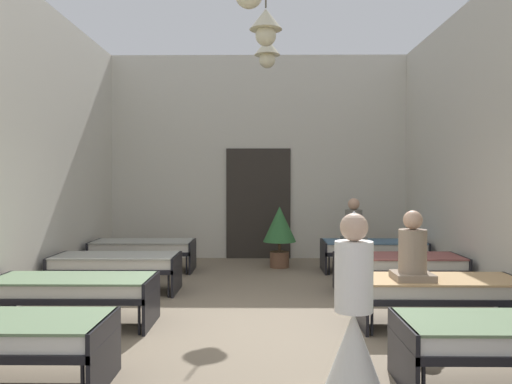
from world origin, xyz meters
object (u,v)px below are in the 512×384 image
(bed_left_row_4, at_px, (143,248))
(potted_plant, at_px, (280,229))
(bed_left_row_3, at_px, (116,263))
(bed_right_row_3, at_px, (399,264))
(patient_seated_secondary, at_px, (354,225))
(nurse_near_aisle, at_px, (353,333))
(patient_seated_primary, at_px, (413,254))
(bed_right_row_2, at_px, (440,289))
(bed_right_row_4, at_px, (373,248))
(bed_left_row_2, at_px, (73,289))

(bed_left_row_4, height_order, potted_plant, potted_plant)
(bed_left_row_3, distance_m, bed_right_row_3, 4.32)
(bed_right_row_3, relative_size, bed_left_row_4, 1.00)
(bed_left_row_4, bearing_deg, potted_plant, 9.11)
(patient_seated_secondary, bearing_deg, nurse_near_aisle, -100.22)
(bed_left_row_4, bearing_deg, nurse_near_aisle, -62.15)
(patient_seated_primary, xyz_separation_m, patient_seated_secondary, (0.00, 3.76, 0.00))
(bed_right_row_3, distance_m, bed_left_row_4, 4.68)
(bed_right_row_2, bearing_deg, patient_seated_primary, -164.42)
(patient_seated_secondary, bearing_deg, bed_right_row_2, -84.55)
(bed_left_row_3, xyz_separation_m, bed_right_row_3, (4.32, 0.00, 0.00))
(nurse_near_aisle, bearing_deg, bed_right_row_4, 53.79)
(bed_left_row_2, xyz_separation_m, bed_left_row_3, (0.00, 1.79, 0.00))
(bed_left_row_4, relative_size, potted_plant, 1.58)
(bed_left_row_2, xyz_separation_m, patient_seated_primary, (3.97, -0.10, 0.43))
(bed_left_row_2, bearing_deg, nurse_near_aisle, -34.18)
(patient_seated_secondary, height_order, potted_plant, patient_seated_secondary)
(nurse_near_aisle, bearing_deg, potted_plant, 71.09)
(bed_right_row_3, xyz_separation_m, nurse_near_aisle, (-1.37, -3.79, 0.09))
(bed_right_row_4, bearing_deg, bed_left_row_2, -140.37)
(bed_left_row_4, bearing_deg, bed_right_row_2, -39.63)
(bed_right_row_2, xyz_separation_m, bed_right_row_4, (0.00, 3.58, 0.00))
(bed_left_row_3, relative_size, patient_seated_secondary, 2.38)
(bed_right_row_2, height_order, bed_left_row_4, same)
(patient_seated_secondary, bearing_deg, bed_left_row_4, -178.77)
(bed_right_row_2, bearing_deg, bed_right_row_3, 90.00)
(patient_seated_primary, bearing_deg, bed_right_row_4, 84.56)
(patient_seated_secondary, bearing_deg, bed_right_row_3, -79.43)
(bed_left_row_2, bearing_deg, patient_seated_primary, -1.41)
(bed_left_row_4, distance_m, patient_seated_secondary, 4.00)
(bed_right_row_2, xyz_separation_m, patient_seated_secondary, (-0.35, 3.67, 0.43))
(bed_right_row_2, xyz_separation_m, bed_right_row_3, (0.00, 1.79, 0.00))
(bed_right_row_3, relative_size, bed_right_row_4, 1.00)
(bed_right_row_2, bearing_deg, bed_left_row_2, 180.00)
(bed_left_row_2, relative_size, bed_right_row_3, 1.00)
(bed_left_row_2, bearing_deg, potted_plant, 57.11)
(patient_seated_primary, height_order, patient_seated_secondary, same)
(bed_left_row_3, height_order, patient_seated_secondary, patient_seated_secondary)
(nurse_near_aisle, bearing_deg, bed_left_row_4, 95.44)
(bed_right_row_4, height_order, patient_seated_primary, patient_seated_primary)
(bed_right_row_4, bearing_deg, bed_right_row_3, -90.00)
(bed_left_row_3, relative_size, bed_right_row_3, 1.00)
(bed_left_row_2, relative_size, potted_plant, 1.58)
(bed_left_row_2, height_order, bed_right_row_3, same)
(bed_right_row_3, height_order, patient_seated_secondary, patient_seated_secondary)
(bed_right_row_2, distance_m, bed_left_row_4, 5.61)
(bed_left_row_3, bearing_deg, nurse_near_aisle, -52.13)
(nurse_near_aisle, xyz_separation_m, patient_seated_secondary, (1.02, 5.67, 0.34))
(bed_left_row_2, height_order, patient_seated_secondary, patient_seated_secondary)
(bed_right_row_2, relative_size, patient_seated_secondary, 2.38)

